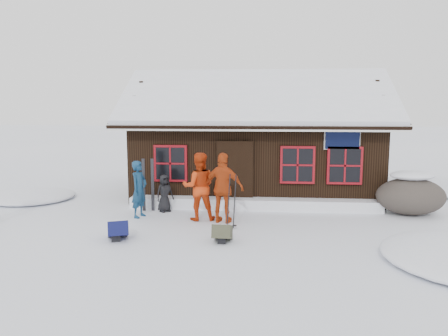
{
  "coord_description": "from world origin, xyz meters",
  "views": [
    {
      "loc": [
        1.8,
        -10.78,
        3.1
      ],
      "look_at": [
        0.62,
        1.91,
        1.3
      ],
      "focal_mm": 35.0,
      "sensor_mm": 36.0,
      "label": 1
    }
  ],
  "objects": [
    {
      "name": "skier_crouched",
      "position": [
        -1.13,
        1.68,
        0.56
      ],
      "size": [
        0.64,
        0.63,
        1.11
      ],
      "primitive_type": "imported",
      "rotation": [
        0.0,
        0.0,
        0.74
      ],
      "color": "black",
      "rests_on": "ground"
    },
    {
      "name": "boulder",
      "position": [
        6.01,
        2.0,
        0.58
      ],
      "size": [
        1.94,
        1.46,
        1.14
      ],
      "color": "#48403A",
      "rests_on": "ground"
    },
    {
      "name": "snow_drift",
      "position": [
        1.5,
        2.25,
        0.17
      ],
      "size": [
        7.6,
        0.6,
        0.35
      ],
      "primitive_type": "cube",
      "color": "white",
      "rests_on": "ground"
    },
    {
      "name": "backpack_blue",
      "position": [
        -1.6,
        -1.13,
        0.17
      ],
      "size": [
        0.65,
        0.74,
        0.33
      ],
      "primitive_type": "cube",
      "rotation": [
        0.0,
        0.0,
        0.36
      ],
      "color": "#0F1343",
      "rests_on": "ground"
    },
    {
      "name": "skier_teal",
      "position": [
        -1.69,
        0.98,
        0.8
      ],
      "size": [
        0.53,
        0.67,
        1.6
      ],
      "primitive_type": "imported",
      "rotation": [
        0.0,
        0.0,
        1.28
      ],
      "color": "navy",
      "rests_on": "ground"
    },
    {
      "name": "snow_mounds",
      "position": [
        1.65,
        1.86,
        0.0
      ],
      "size": [
        20.6,
        13.2,
        0.48
      ],
      "color": "white",
      "rests_on": "ground"
    },
    {
      "name": "ground",
      "position": [
        0.0,
        0.0,
        0.0
      ],
      "size": [
        120.0,
        120.0,
        0.0
      ],
      "primitive_type": "plane",
      "color": "white",
      "rests_on": "ground"
    },
    {
      "name": "mountain_hut",
      "position": [
        1.5,
        4.98,
        1.58
      ],
      "size": [
        8.9,
        6.09,
        4.42
      ],
      "color": "black",
      "rests_on": "ground"
    },
    {
      "name": "backpack_olive",
      "position": [
        0.86,
        -1.08,
        0.15
      ],
      "size": [
        0.45,
        0.58,
        0.31
      ],
      "primitive_type": "cube",
      "rotation": [
        0.0,
        0.0,
        -0.03
      ],
      "color": "#3D3D2C",
      "rests_on": "ground"
    },
    {
      "name": "ski_poles",
      "position": [
        0.98,
        0.03,
        0.69
      ],
      "size": [
        0.26,
        0.13,
        1.45
      ],
      "color": "black",
      "rests_on": "ground"
    },
    {
      "name": "skier_orange_left",
      "position": [
        0.03,
        0.83,
        0.93
      ],
      "size": [
        1.02,
        0.86,
        1.86
      ],
      "primitive_type": "imported",
      "rotation": [
        0.0,
        0.0,
        3.33
      ],
      "color": "red",
      "rests_on": "ground"
    },
    {
      "name": "ski_pair_right",
      "position": [
        -1.64,
        1.74,
        0.76
      ],
      "size": [
        0.36,
        0.06,
        1.62
      ],
      "rotation": [
        0.0,
        0.0,
        0.1
      ],
      "color": "black",
      "rests_on": "ground"
    },
    {
      "name": "skier_orange_right",
      "position": [
        0.72,
        0.6,
        0.94
      ],
      "size": [
        1.18,
        0.69,
        1.89
      ],
      "primitive_type": "imported",
      "rotation": [
        0.0,
        0.0,
        2.92
      ],
      "color": "#B23B12",
      "rests_on": "ground"
    }
  ]
}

